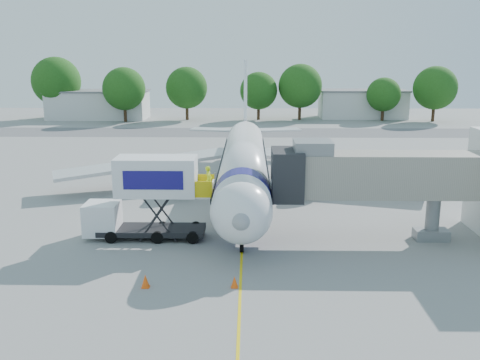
{
  "coord_description": "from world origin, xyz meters",
  "views": [
    {
      "loc": [
        0.43,
        -40.74,
        12.02
      ],
      "look_at": [
        -0.21,
        -3.61,
        3.2
      ],
      "focal_mm": 40.0,
      "sensor_mm": 36.0,
      "label": 1
    }
  ],
  "objects_px": {
    "catering_hiloader": "(147,198)",
    "ground_tug": "(173,315)",
    "aircraft": "(244,162)",
    "jet_bridge": "(366,175)"
  },
  "relations": [
    {
      "from": "aircraft",
      "to": "jet_bridge",
      "type": "height_order",
      "value": "aircraft"
    },
    {
      "from": "aircraft",
      "to": "catering_hiloader",
      "type": "xyz_separation_m",
      "value": [
        -6.26,
        -11.12,
        -0.19
      ]
    },
    {
      "from": "jet_bridge",
      "to": "ground_tug",
      "type": "height_order",
      "value": "jet_bridge"
    },
    {
      "from": "catering_hiloader",
      "to": "ground_tug",
      "type": "height_order",
      "value": "catering_hiloader"
    },
    {
      "from": "ground_tug",
      "to": "aircraft",
      "type": "bearing_deg",
      "value": 104.23
    },
    {
      "from": "catering_hiloader",
      "to": "ground_tug",
      "type": "distance_m",
      "value": 12.79
    },
    {
      "from": "aircraft",
      "to": "ground_tug",
      "type": "height_order",
      "value": "aircraft"
    },
    {
      "from": "jet_bridge",
      "to": "catering_hiloader",
      "type": "bearing_deg",
      "value": -179.99
    },
    {
      "from": "ground_tug",
      "to": "catering_hiloader",
      "type": "bearing_deg",
      "value": 126.74
    },
    {
      "from": "jet_bridge",
      "to": "catering_hiloader",
      "type": "xyz_separation_m",
      "value": [
        -14.26,
        -0.0,
        -1.58
      ]
    }
  ]
}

